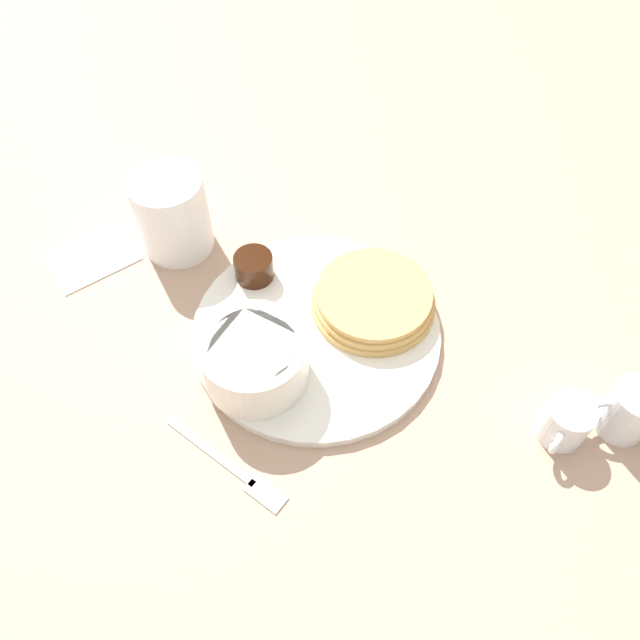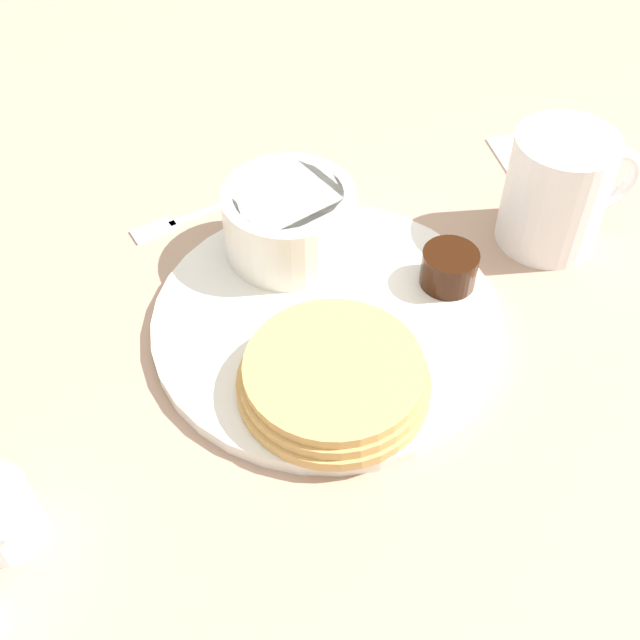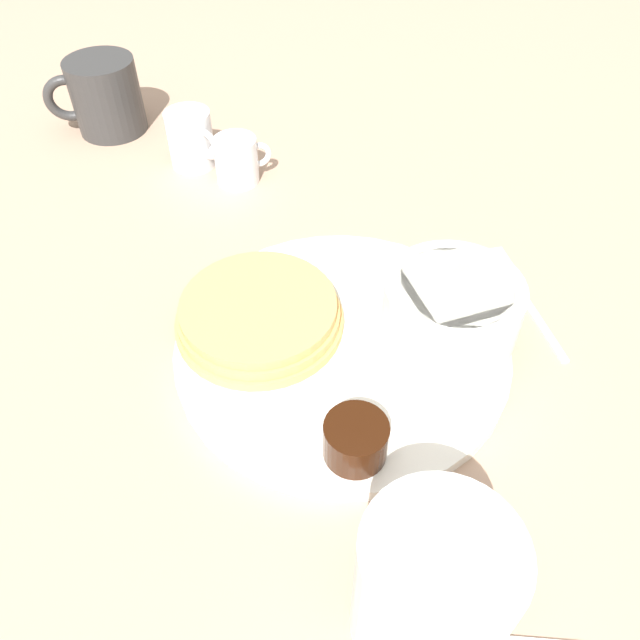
{
  "view_description": "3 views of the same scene",
  "coord_description": "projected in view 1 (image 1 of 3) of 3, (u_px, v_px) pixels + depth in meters",
  "views": [
    {
      "loc": [
        -0.24,
        -0.32,
        0.58
      ],
      "look_at": [
        0.0,
        -0.0,
        0.03
      ],
      "focal_mm": 35.0,
      "sensor_mm": 36.0,
      "label": 1
    },
    {
      "loc": [
        0.41,
        -0.12,
        0.48
      ],
      "look_at": [
        0.01,
        -0.01,
        0.02
      ],
      "focal_mm": 45.0,
      "sensor_mm": 36.0,
      "label": 2
    },
    {
      "loc": [
        0.0,
        0.34,
        0.4
      ],
      "look_at": [
        0.02,
        -0.01,
        0.03
      ],
      "focal_mm": 35.0,
      "sensor_mm": 36.0,
      "label": 3
    }
  ],
  "objects": [
    {
      "name": "coffee_mug",
      "position": [
        171.0,
        213.0,
        0.75
      ],
      "size": [
        0.09,
        0.12,
        0.1
      ],
      "color": "white",
      "rests_on": "ground_plane"
    },
    {
      "name": "butter_ramekin",
      "position": [
        231.0,
        367.0,
        0.65
      ],
      "size": [
        0.04,
        0.04,
        0.04
      ],
      "color": "white",
      "rests_on": "plate"
    },
    {
      "name": "bowl",
      "position": [
        255.0,
        358.0,
        0.64
      ],
      "size": [
        0.11,
        0.11,
        0.06
      ],
      "color": "white",
      "rests_on": "plate"
    },
    {
      "name": "syrup_cup",
      "position": [
        254.0,
        267.0,
        0.73
      ],
      "size": [
        0.05,
        0.05,
        0.03
      ],
      "color": "black",
      "rests_on": "plate"
    },
    {
      "name": "creamer_pitcher_far",
      "position": [
        629.0,
        410.0,
        0.61
      ],
      "size": [
        0.07,
        0.05,
        0.07
      ],
      "color": "white",
      "rests_on": "ground_plane"
    },
    {
      "name": "pancake_stack",
      "position": [
        373.0,
        299.0,
        0.71
      ],
      "size": [
        0.14,
        0.14,
        0.03
      ],
      "color": "tan",
      "rests_on": "plate"
    },
    {
      "name": "creamer_pitcher_near",
      "position": [
        565.0,
        422.0,
        0.61
      ],
      "size": [
        0.07,
        0.05,
        0.05
      ],
      "color": "white",
      "rests_on": "ground_plane"
    },
    {
      "name": "fork",
      "position": [
        238.0,
        472.0,
        0.61
      ],
      "size": [
        0.05,
        0.15,
        0.0
      ],
      "color": "silver",
      "rests_on": "ground_plane"
    },
    {
      "name": "napkin",
      "position": [
        92.0,
        257.0,
        0.77
      ],
      "size": [
        0.1,
        0.08,
        0.0
      ],
      "color": "white",
      "rests_on": "ground_plane"
    },
    {
      "name": "ground_plane",
      "position": [
        316.0,
        334.0,
        0.71
      ],
      "size": [
        4.0,
        4.0,
        0.0
      ],
      "primitive_type": "plane",
      "color": "tan"
    },
    {
      "name": "plate",
      "position": [
        316.0,
        331.0,
        0.7
      ],
      "size": [
        0.28,
        0.28,
        0.01
      ],
      "color": "white",
      "rests_on": "ground_plane"
    }
  ]
}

